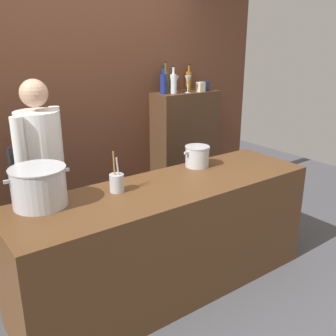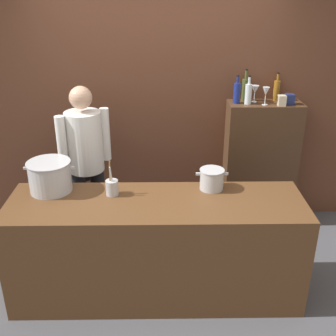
{
  "view_description": "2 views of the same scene",
  "coord_description": "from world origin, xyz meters",
  "views": [
    {
      "loc": [
        -1.58,
        -2.16,
        1.95
      ],
      "look_at": [
        0.18,
        0.25,
        0.93
      ],
      "focal_mm": 41.28,
      "sensor_mm": 36.0,
      "label": 1
    },
    {
      "loc": [
        0.05,
        -2.93,
        2.52
      ],
      "look_at": [
        0.1,
        0.27,
        1.07
      ],
      "focal_mm": 44.43,
      "sensor_mm": 36.0,
      "label": 2
    }
  ],
  "objects": [
    {
      "name": "wine_bottle_amber",
      "position": [
        1.24,
        1.29,
        1.49
      ],
      "size": [
        0.07,
        0.07,
        0.29
      ],
      "color": "#8C5919",
      "rests_on": "bar_cabinet"
    },
    {
      "name": "wine_glass_wide",
      "position": [
        1.0,
        1.23,
        1.5
      ],
      "size": [
        0.08,
        0.08,
        0.17
      ],
      "color": "silver",
      "rests_on": "bar_cabinet"
    },
    {
      "name": "spice_tin_navy",
      "position": [
        1.33,
        1.14,
        1.43
      ],
      "size": [
        0.09,
        0.09,
        0.1
      ],
      "primitive_type": "cube",
      "color": "navy",
      "rests_on": "bar_cabinet"
    },
    {
      "name": "chef",
      "position": [
        -0.68,
        0.76,
        0.96
      ],
      "size": [
        0.46,
        0.41,
        1.66
      ],
      "rotation": [
        0.0,
        0.0,
        3.73
      ],
      "color": "black",
      "rests_on": "ground_plane"
    },
    {
      "name": "stockpot_small",
      "position": [
        0.47,
        0.22,
        0.99
      ],
      "size": [
        0.27,
        0.21,
        0.18
      ],
      "color": "#B7BABF",
      "rests_on": "prep_counter"
    },
    {
      "name": "spice_tin_cream",
      "position": [
        1.24,
        1.09,
        1.43
      ],
      "size": [
        0.08,
        0.08,
        0.1
      ],
      "primitive_type": "cube",
      "color": "beige",
      "rests_on": "bar_cabinet"
    },
    {
      "name": "prep_counter",
      "position": [
        0.0,
        0.0,
        0.45
      ],
      "size": [
        2.41,
        0.7,
        0.9
      ],
      "primitive_type": "cube",
      "color": "brown",
      "rests_on": "ground_plane"
    },
    {
      "name": "ground_plane",
      "position": [
        0.0,
        0.0,
        0.0
      ],
      "size": [
        8.0,
        8.0,
        0.0
      ],
      "primitive_type": "plane",
      "color": "#4C4C51"
    },
    {
      "name": "utensil_crock",
      "position": [
        -0.36,
        0.12,
        0.97
      ],
      "size": [
        0.1,
        0.1,
        0.3
      ],
      "color": "#B7BABF",
      "rests_on": "prep_counter"
    },
    {
      "name": "wine_bottle_clear",
      "position": [
        0.92,
        1.16,
        1.49
      ],
      "size": [
        0.07,
        0.07,
        0.29
      ],
      "color": "silver",
      "rests_on": "bar_cabinet"
    },
    {
      "name": "brick_back_panel",
      "position": [
        0.0,
        1.4,
        1.5
      ],
      "size": [
        4.4,
        0.1,
        3.0
      ],
      "primitive_type": "cube",
      "color": "brown",
      "rests_on": "ground_plane"
    },
    {
      "name": "wine_glass_short",
      "position": [
        1.08,
        1.12,
        1.51
      ],
      "size": [
        0.07,
        0.07,
        0.18
      ],
      "color": "silver",
      "rests_on": "bar_cabinet"
    },
    {
      "name": "wine_bottle_cobalt",
      "position": [
        0.81,
        1.19,
        1.49
      ],
      "size": [
        0.07,
        0.07,
        0.29
      ],
      "color": "navy",
      "rests_on": "bar_cabinet"
    },
    {
      "name": "stockpot_large",
      "position": [
        -0.88,
        0.21,
        1.03
      ],
      "size": [
        0.42,
        0.36,
        0.26
      ],
      "color": "#B7BABF",
      "rests_on": "prep_counter"
    },
    {
      "name": "wine_bottle_olive",
      "position": [
        0.91,
        1.28,
        1.5
      ],
      "size": [
        0.07,
        0.07,
        0.32
      ],
      "color": "#475123",
      "rests_on": "bar_cabinet"
    },
    {
      "name": "bar_cabinet",
      "position": [
        1.11,
        1.19,
        0.69
      ],
      "size": [
        0.76,
        0.32,
        1.38
      ],
      "primitive_type": "cube",
      "color": "#472D1C",
      "rests_on": "ground_plane"
    }
  ]
}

